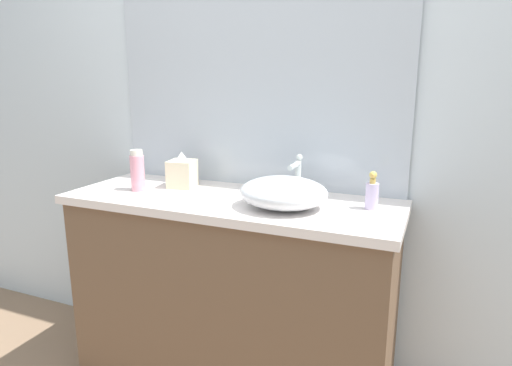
{
  "coord_description": "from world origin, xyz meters",
  "views": [
    {
      "loc": [
        0.72,
        -1.19,
        1.39
      ],
      "look_at": [
        0.05,
        0.41,
        0.99
      ],
      "focal_mm": 31.05,
      "sensor_mm": 36.0,
      "label": 1
    }
  ],
  "objects_px": {
    "soap_dispenser": "(372,194)",
    "lotion_bottle": "(137,171)",
    "sink_basin": "(283,193)",
    "tissue_box": "(182,172)"
  },
  "relations": [
    {
      "from": "lotion_bottle",
      "to": "tissue_box",
      "type": "bearing_deg",
      "value": 41.23
    },
    {
      "from": "sink_basin",
      "to": "tissue_box",
      "type": "bearing_deg",
      "value": 166.18
    },
    {
      "from": "sink_basin",
      "to": "lotion_bottle",
      "type": "relative_size",
      "value": 1.88
    },
    {
      "from": "sink_basin",
      "to": "tissue_box",
      "type": "height_order",
      "value": "tissue_box"
    },
    {
      "from": "sink_basin",
      "to": "lotion_bottle",
      "type": "bearing_deg",
      "value": 179.82
    },
    {
      "from": "sink_basin",
      "to": "soap_dispenser",
      "type": "bearing_deg",
      "value": 19.04
    },
    {
      "from": "sink_basin",
      "to": "soap_dispenser",
      "type": "distance_m",
      "value": 0.34
    },
    {
      "from": "lotion_bottle",
      "to": "sink_basin",
      "type": "bearing_deg",
      "value": -0.18
    },
    {
      "from": "soap_dispenser",
      "to": "lotion_bottle",
      "type": "height_order",
      "value": "lotion_bottle"
    },
    {
      "from": "soap_dispenser",
      "to": "tissue_box",
      "type": "bearing_deg",
      "value": 178.49
    }
  ]
}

